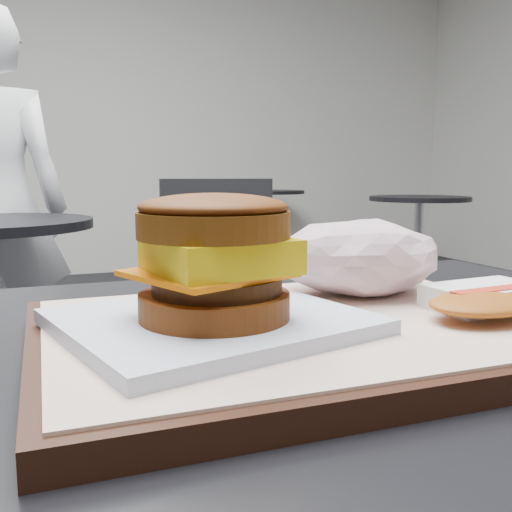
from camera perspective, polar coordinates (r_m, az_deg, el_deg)
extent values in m
cube|color=silver|center=(5.41, -19.45, 14.13)|extent=(8.00, 0.10, 3.00)
cube|color=black|center=(0.43, 3.37, -11.31)|extent=(0.80, 0.60, 0.04)
cube|color=black|center=(0.42, 4.84, -7.73)|extent=(0.38, 0.28, 0.02)
cube|color=silver|center=(0.42, 4.85, -6.42)|extent=(0.36, 0.26, 0.00)
cube|color=white|center=(0.39, -4.57, -6.53)|extent=(0.23, 0.21, 0.01)
cylinder|color=#64300E|center=(0.38, -4.17, -4.92)|extent=(0.12, 0.12, 0.02)
cylinder|color=#331907|center=(0.38, -3.90, -2.83)|extent=(0.10, 0.10, 0.01)
cube|color=orange|center=(0.38, -4.88, -1.74)|extent=(0.11, 0.11, 0.00)
cube|color=yellow|center=(0.37, -3.70, 0.16)|extent=(0.10, 0.10, 0.02)
cylinder|color=brown|center=(0.37, -4.26, 3.16)|extent=(0.12, 0.12, 0.02)
ellipsoid|color=#69320F|center=(0.37, -4.28, 4.93)|extent=(0.12, 0.12, 0.02)
cube|color=white|center=(0.49, 21.95, -3.76)|extent=(0.09, 0.06, 0.02)
cube|color=red|center=(0.47, 23.24, -2.96)|extent=(0.09, 0.02, 0.00)
ellipsoid|color=#C2661F|center=(0.44, 21.73, -4.45)|extent=(0.09, 0.07, 0.01)
cylinder|color=#A8A7AC|center=(2.09, -8.85, -10.79)|extent=(0.06, 0.06, 0.44)
cube|color=black|center=(2.02, -9.00, -4.35)|extent=(0.46, 0.46, 0.04)
cube|color=black|center=(2.03, -3.88, 2.09)|extent=(0.40, 0.07, 0.40)
cylinder|color=black|center=(4.06, 15.65, -4.74)|extent=(0.40, 0.40, 0.02)
cylinder|color=#A5A5AA|center=(3.99, 15.85, 0.30)|extent=(0.06, 0.06, 0.70)
cylinder|color=black|center=(3.96, 16.05, 5.54)|extent=(0.66, 0.66, 0.03)
cylinder|color=black|center=(5.33, 1.23, -1.40)|extent=(0.40, 0.40, 0.02)
cylinder|color=#A5A5AA|center=(5.28, 1.24, 2.46)|extent=(0.06, 0.06, 0.70)
cylinder|color=black|center=(5.26, 1.25, 6.42)|extent=(0.66, 0.66, 0.03)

